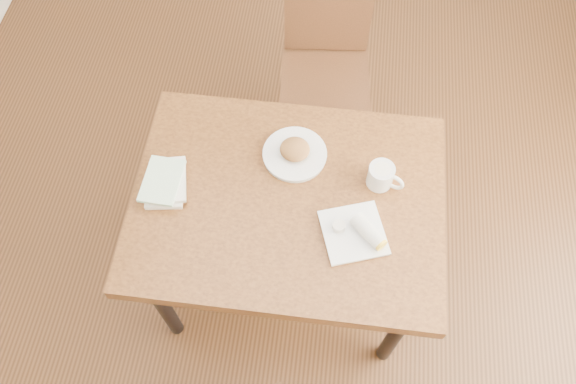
# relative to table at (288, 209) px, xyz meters

# --- Properties ---
(ground) EXTENTS (4.00, 5.00, 0.01)m
(ground) POSITION_rel_table_xyz_m (0.00, 0.00, -0.67)
(ground) COLOR #472814
(ground) RESTS_ON ground
(room_walls) EXTENTS (4.02, 5.02, 2.80)m
(room_walls) POSITION_rel_table_xyz_m (0.00, 0.00, 0.96)
(room_walls) COLOR silver
(room_walls) RESTS_ON ground
(table) EXTENTS (1.15, 0.87, 0.75)m
(table) POSITION_rel_table_xyz_m (0.00, 0.00, 0.00)
(table) COLOR brown
(table) RESTS_ON ground
(chair_far) EXTENTS (0.46, 0.46, 0.95)m
(chair_far) POSITION_rel_table_xyz_m (0.07, 0.89, -0.12)
(chair_far) COLOR #462614
(chair_far) RESTS_ON ground
(plate_scone) EXTENTS (0.25, 0.25, 0.08)m
(plate_scone) POSITION_rel_table_xyz_m (0.00, 0.19, 0.11)
(plate_scone) COLOR white
(plate_scone) RESTS_ON table
(coffee_mug) EXTENTS (0.14, 0.10, 0.10)m
(coffee_mug) POSITION_rel_table_xyz_m (0.33, 0.11, 0.13)
(coffee_mug) COLOR white
(coffee_mug) RESTS_ON table
(plate_burrito) EXTENTS (0.27, 0.27, 0.07)m
(plate_burrito) POSITION_rel_table_xyz_m (0.26, -0.12, 0.11)
(plate_burrito) COLOR white
(plate_burrito) RESTS_ON table
(book_stack) EXTENTS (0.18, 0.22, 0.05)m
(book_stack) POSITION_rel_table_xyz_m (-0.46, -0.00, 0.11)
(book_stack) COLOR white
(book_stack) RESTS_ON table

